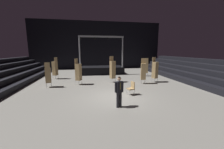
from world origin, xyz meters
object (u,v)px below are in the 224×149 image
(man_with_tie, at_px, (119,90))
(chair_stack_front_left, at_px, (143,71))
(loose_chair_near_man, at_px, (131,87))
(chair_stack_front_right, at_px, (155,70))
(chair_stack_rear_right, at_px, (48,75))
(chair_stack_mid_left, at_px, (146,67))
(stage_riser, at_px, (101,69))
(chair_stack_mid_centre, at_px, (113,69))
(chair_stack_rear_left, at_px, (55,68))
(chair_stack_mid_right, at_px, (78,72))

(man_with_tie, relative_size, chair_stack_front_left, 0.72)
(man_with_tie, bearing_deg, loose_chair_near_man, -147.25)
(chair_stack_front_right, height_order, chair_stack_rear_right, chair_stack_front_right)
(chair_stack_front_left, relative_size, loose_chair_near_man, 2.53)
(chair_stack_mid_left, bearing_deg, chair_stack_front_right, -83.68)
(chair_stack_mid_left, relative_size, chair_stack_rear_right, 1.04)
(stage_riser, relative_size, chair_stack_rear_right, 2.77)
(chair_stack_front_right, xyz_separation_m, chair_stack_mid_centre, (-4.13, 0.66, 0.04))
(chair_stack_rear_left, xyz_separation_m, chair_stack_rear_right, (0.26, -3.61, -0.13))
(chair_stack_rear_right, bearing_deg, chair_stack_front_right, -10.97)
(chair_stack_mid_left, distance_m, chair_stack_rear_right, 10.95)
(chair_stack_front_left, height_order, chair_stack_mid_right, same)
(stage_riser, relative_size, chair_stack_front_right, 2.39)
(chair_stack_front_right, distance_m, chair_stack_mid_right, 7.38)
(chair_stack_rear_right, bearing_deg, chair_stack_front_left, -13.49)
(chair_stack_mid_centre, relative_size, chair_stack_rear_left, 1.07)
(man_with_tie, height_order, loose_chair_near_man, man_with_tie)
(man_with_tie, distance_m, chair_stack_front_right, 7.22)
(stage_riser, height_order, chair_stack_mid_left, stage_riser)
(chair_stack_rear_right, bearing_deg, loose_chair_near_man, -38.94)
(chair_stack_mid_right, xyz_separation_m, chair_stack_rear_left, (-2.73, 3.10, 0.00))
(chair_stack_front_right, distance_m, loose_chair_near_man, 4.94)
(chair_stack_mid_centre, bearing_deg, stage_riser, -104.56)
(man_with_tie, relative_size, loose_chair_near_man, 1.83)
(chair_stack_mid_centre, distance_m, loose_chair_near_man, 4.18)
(chair_stack_mid_left, height_order, chair_stack_mid_right, chair_stack_mid_right)
(stage_riser, height_order, chair_stack_rear_right, stage_riser)
(chair_stack_mid_left, height_order, chair_stack_mid_centre, chair_stack_mid_centre)
(chair_stack_rear_left, bearing_deg, chair_stack_mid_centre, -86.32)
(chair_stack_front_right, distance_m, chair_stack_rear_left, 10.65)
(chair_stack_front_right, relative_size, chair_stack_mid_right, 1.04)
(chair_stack_mid_right, bearing_deg, chair_stack_rear_left, -107.85)
(chair_stack_rear_right, height_order, loose_chair_near_man, chair_stack_rear_right)
(stage_riser, distance_m, chair_stack_front_left, 7.39)
(chair_stack_front_left, xyz_separation_m, chair_stack_rear_right, (-8.46, 0.16, -0.13))
(chair_stack_front_left, distance_m, chair_stack_rear_right, 8.46)
(chair_stack_front_right, height_order, chair_stack_mid_centre, chair_stack_mid_centre)
(loose_chair_near_man, bearing_deg, chair_stack_mid_centre, -8.22)
(chair_stack_mid_left, height_order, chair_stack_rear_left, chair_stack_rear_left)
(man_with_tie, distance_m, chair_stack_mid_right, 6.16)
(chair_stack_rear_right, relative_size, loose_chair_near_man, 2.26)
(chair_stack_mid_centre, bearing_deg, loose_chair_near_man, 77.53)
(man_with_tie, xyz_separation_m, chair_stack_front_left, (3.45, 4.94, 0.22))
(chair_stack_front_left, height_order, chair_stack_rear_right, chair_stack_front_left)
(chair_stack_rear_right, bearing_deg, chair_stack_mid_left, 6.43)
(chair_stack_front_right, bearing_deg, stage_riser, -75.73)
(chair_stack_front_right, relative_size, chair_stack_mid_left, 1.11)
(chair_stack_front_right, bearing_deg, chair_stack_mid_left, -122.63)
(stage_riser, xyz_separation_m, chair_stack_front_right, (4.77, -6.13, 0.67))
(chair_stack_mid_right, distance_m, loose_chair_near_man, 5.37)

